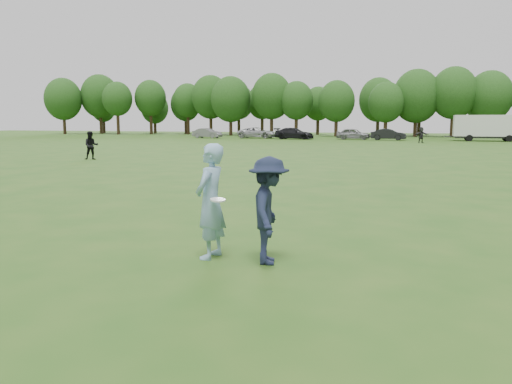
{
  "coord_description": "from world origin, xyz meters",
  "views": [
    {
      "loc": [
        2.52,
        -7.98,
        2.48
      ],
      "look_at": [
        -0.35,
        1.21,
        1.1
      ],
      "focal_mm": 35.0,
      "sensor_mm": 36.0,
      "label": 1
    }
  ],
  "objects_px": {
    "car_d": "(294,134)",
    "cargo_trailer": "(488,127)",
    "player_far_a": "(91,146)",
    "car_f": "(389,135)",
    "defender": "(269,210)",
    "car_b": "(207,133)",
    "player_far_d": "(421,135)",
    "car_e": "(353,134)",
    "car_c": "(257,133)",
    "thrower": "(210,201)"
  },
  "relations": [
    {
      "from": "thrower",
      "to": "car_e",
      "type": "distance_m",
      "value": 59.62
    },
    {
      "from": "defender",
      "to": "player_far_d",
      "type": "height_order",
      "value": "defender"
    },
    {
      "from": "car_e",
      "to": "car_f",
      "type": "xyz_separation_m",
      "value": [
        4.58,
        -0.68,
        -0.03
      ]
    },
    {
      "from": "defender",
      "to": "car_b",
      "type": "height_order",
      "value": "defender"
    },
    {
      "from": "car_c",
      "to": "cargo_trailer",
      "type": "xyz_separation_m",
      "value": [
        30.25,
        -1.61,
        1.0
      ]
    },
    {
      "from": "thrower",
      "to": "defender",
      "type": "distance_m",
      "value": 1.1
    },
    {
      "from": "player_far_d",
      "to": "car_e",
      "type": "height_order",
      "value": "player_far_d"
    },
    {
      "from": "thrower",
      "to": "car_e",
      "type": "bearing_deg",
      "value": -172.24
    },
    {
      "from": "player_far_d",
      "to": "car_f",
      "type": "xyz_separation_m",
      "value": [
        -3.91,
        7.36,
        -0.17
      ]
    },
    {
      "from": "car_b",
      "to": "car_e",
      "type": "bearing_deg",
      "value": -83.04
    },
    {
      "from": "thrower",
      "to": "car_d",
      "type": "height_order",
      "value": "thrower"
    },
    {
      "from": "car_d",
      "to": "car_f",
      "type": "height_order",
      "value": "car_d"
    },
    {
      "from": "thrower",
      "to": "player_far_d",
      "type": "height_order",
      "value": "thrower"
    },
    {
      "from": "player_far_a",
      "to": "car_e",
      "type": "bearing_deg",
      "value": 38.81
    },
    {
      "from": "player_far_a",
      "to": "player_far_d",
      "type": "distance_m",
      "value": 38.2
    },
    {
      "from": "car_b",
      "to": "car_c",
      "type": "distance_m",
      "value": 7.34
    },
    {
      "from": "player_far_a",
      "to": "car_f",
      "type": "relative_size",
      "value": 0.41
    },
    {
      "from": "player_far_d",
      "to": "car_b",
      "type": "distance_m",
      "value": 30.57
    },
    {
      "from": "car_d",
      "to": "cargo_trailer",
      "type": "bearing_deg",
      "value": -83.91
    },
    {
      "from": "cargo_trailer",
      "to": "car_b",
      "type": "bearing_deg",
      "value": 179.85
    },
    {
      "from": "player_far_a",
      "to": "cargo_trailer",
      "type": "distance_m",
      "value": 49.16
    },
    {
      "from": "defender",
      "to": "car_b",
      "type": "bearing_deg",
      "value": 10.98
    },
    {
      "from": "thrower",
      "to": "car_d",
      "type": "distance_m",
      "value": 59.83
    },
    {
      "from": "player_far_a",
      "to": "car_d",
      "type": "bearing_deg",
      "value": 49.42
    },
    {
      "from": "car_b",
      "to": "car_f",
      "type": "relative_size",
      "value": 0.97
    },
    {
      "from": "car_d",
      "to": "cargo_trailer",
      "type": "height_order",
      "value": "cargo_trailer"
    },
    {
      "from": "player_far_d",
      "to": "thrower",
      "type": "bearing_deg",
      "value": -127.11
    },
    {
      "from": "cargo_trailer",
      "to": "player_far_d",
      "type": "bearing_deg",
      "value": -135.18
    },
    {
      "from": "car_e",
      "to": "cargo_trailer",
      "type": "relative_size",
      "value": 0.5
    },
    {
      "from": "player_far_a",
      "to": "car_d",
      "type": "xyz_separation_m",
      "value": [
        4.25,
        39.33,
        -0.14
      ]
    },
    {
      "from": "defender",
      "to": "car_c",
      "type": "xyz_separation_m",
      "value": [
        -19.1,
        60.93,
        -0.16
      ]
    },
    {
      "from": "car_b",
      "to": "car_c",
      "type": "relative_size",
      "value": 0.77
    },
    {
      "from": "car_d",
      "to": "car_e",
      "type": "relative_size",
      "value": 1.2
    },
    {
      "from": "player_far_a",
      "to": "player_far_d",
      "type": "bearing_deg",
      "value": 22.93
    },
    {
      "from": "car_c",
      "to": "car_f",
      "type": "bearing_deg",
      "value": -94.84
    },
    {
      "from": "thrower",
      "to": "defender",
      "type": "bearing_deg",
      "value": 92.83
    },
    {
      "from": "car_c",
      "to": "car_d",
      "type": "xyz_separation_m",
      "value": [
        5.98,
        -2.31,
        -0.0
      ]
    },
    {
      "from": "cargo_trailer",
      "to": "car_c",
      "type": "bearing_deg",
      "value": 176.95
    },
    {
      "from": "car_f",
      "to": "cargo_trailer",
      "type": "relative_size",
      "value": 0.49
    },
    {
      "from": "car_e",
      "to": "defender",
      "type": "bearing_deg",
      "value": -173.32
    },
    {
      "from": "car_f",
      "to": "defender",
      "type": "bearing_deg",
      "value": -174.86
    },
    {
      "from": "player_far_a",
      "to": "car_c",
      "type": "xyz_separation_m",
      "value": [
        -1.72,
        41.64,
        -0.13
      ]
    },
    {
      "from": "thrower",
      "to": "car_f",
      "type": "xyz_separation_m",
      "value": [
        0.43,
        58.79,
        -0.31
      ]
    },
    {
      "from": "thrower",
      "to": "car_b",
      "type": "relative_size",
      "value": 0.48
    },
    {
      "from": "player_far_d",
      "to": "car_c",
      "type": "relative_size",
      "value": 0.32
    },
    {
      "from": "player_far_a",
      "to": "player_far_d",
      "type": "height_order",
      "value": "player_far_a"
    },
    {
      "from": "player_far_d",
      "to": "car_c",
      "type": "height_order",
      "value": "player_far_d"
    },
    {
      "from": "thrower",
      "to": "player_far_d",
      "type": "xyz_separation_m",
      "value": [
        4.34,
        51.43,
        -0.14
      ]
    },
    {
      "from": "car_c",
      "to": "car_e",
      "type": "height_order",
      "value": "car_c"
    },
    {
      "from": "thrower",
      "to": "player_far_a",
      "type": "distance_m",
      "value": 25.23
    }
  ]
}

